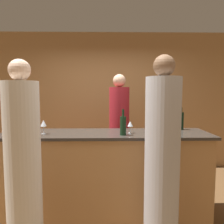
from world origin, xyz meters
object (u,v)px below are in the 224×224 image
(guest_0, at_px, (162,163))
(wine_bottle_2, at_px, (148,123))
(wine_bottle_1, at_px, (123,125))
(wine_bottle_0, at_px, (181,121))
(bartender, at_px, (119,136))
(guest_1, at_px, (23,169))
(ice_bucket, at_px, (13,126))

(guest_0, xyz_separation_m, wine_bottle_2, (-0.02, 0.63, 0.31))
(guest_0, height_order, wine_bottle_2, guest_0)
(guest_0, xyz_separation_m, wine_bottle_1, (-0.35, 0.49, 0.30))
(wine_bottle_0, distance_m, wine_bottle_1, 0.88)
(wine_bottle_1, xyz_separation_m, wine_bottle_2, (0.33, 0.14, 0.01))
(bartender, bearing_deg, wine_bottle_1, 89.72)
(bartender, xyz_separation_m, guest_0, (0.34, -1.46, 0.03))
(bartender, height_order, wine_bottle_0, bartender)
(guest_0, distance_m, guest_1, 1.31)
(guest_0, bearing_deg, wine_bottle_1, 125.04)
(guest_0, bearing_deg, wine_bottle_2, 91.80)
(guest_0, bearing_deg, bartender, 103.15)
(ice_bucket, bearing_deg, guest_1, -61.48)
(wine_bottle_2, distance_m, ice_bucket, 1.69)
(guest_1, xyz_separation_m, ice_bucket, (-0.41, 0.75, 0.29))
(guest_1, xyz_separation_m, wine_bottle_2, (1.29, 0.71, 0.33))
(guest_0, relative_size, ice_bucket, 11.11)
(guest_1, distance_m, ice_bucket, 0.90)
(ice_bucket, bearing_deg, wine_bottle_0, 4.72)
(wine_bottle_0, height_order, wine_bottle_2, wine_bottle_2)
(wine_bottle_2, bearing_deg, wine_bottle_0, 24.43)
(guest_0, distance_m, ice_bucket, 1.86)
(wine_bottle_2, relative_size, ice_bucket, 1.80)
(wine_bottle_0, relative_size, wine_bottle_2, 0.95)
(wine_bottle_0, xyz_separation_m, wine_bottle_2, (-0.48, -0.22, 0.00))
(bartender, bearing_deg, guest_0, 103.15)
(guest_1, relative_size, ice_bucket, 10.80)
(bartender, relative_size, wine_bottle_0, 6.26)
(bartender, distance_m, guest_0, 1.50)
(wine_bottle_2, bearing_deg, wine_bottle_1, -156.88)
(bartender, relative_size, guest_0, 0.97)
(wine_bottle_2, bearing_deg, bartender, 111.22)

